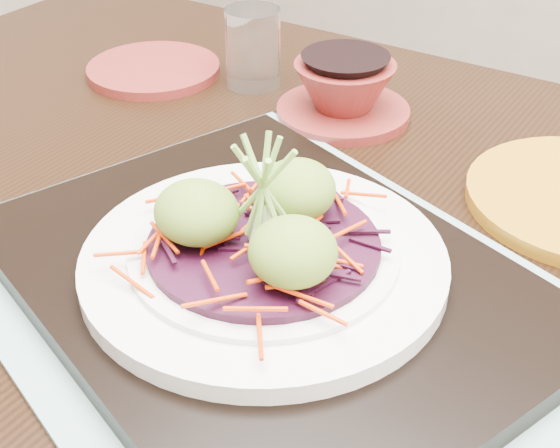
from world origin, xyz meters
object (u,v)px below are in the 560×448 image
Objects in this scene: dining_table at (290,316)px; serving_tray at (264,279)px; terracotta_bowl_set at (344,93)px; water_glass at (253,47)px; terracotta_side_plate at (154,69)px; white_plate at (264,259)px.

serving_tray reaches higher than dining_table.
serving_tray is 2.48× the size of terracotta_bowl_set.
water_glass is (-0.19, 0.21, 0.14)m from dining_table.
terracotta_side_plate is (-0.34, 0.25, -0.01)m from serving_tray.
white_plate is at bearing -52.21° from water_glass.
serving_tray is 1.54× the size of white_plate.
serving_tray reaches higher than terracotta_side_plate.
white_plate reaches higher than serving_tray.
dining_table is 14.37× the size of water_glass.
white_plate is at bearing -36.45° from terracotta_side_plate.
water_glass is (-0.23, 0.30, 0.01)m from white_plate.
white_plate is at bearing -69.83° from terracotta_bowl_set.
water_glass reaches higher than terracotta_bowl_set.
terracotta_side_plate is 0.94× the size of terracotta_bowl_set.
water_glass reaches higher than serving_tray.
serving_tray is 0.43m from terracotta_side_plate.
dining_table is at bearing 111.98° from white_plate.
terracotta_bowl_set reaches higher than serving_tray.
water_glass is 0.13m from terracotta_bowl_set.
water_glass is at bearing 174.36° from terracotta_bowl_set.
white_plate is 1.71× the size of terracotta_side_plate.
water_glass reaches higher than white_plate.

